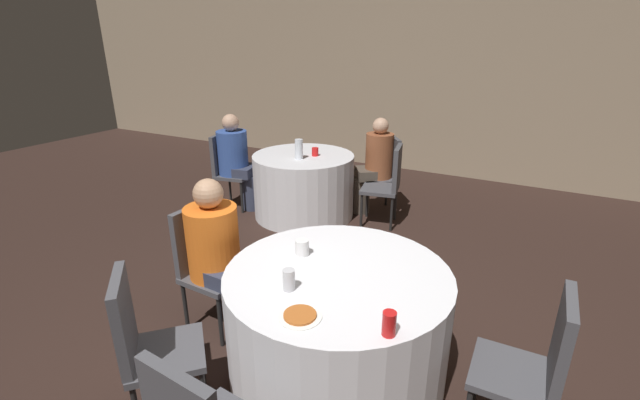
% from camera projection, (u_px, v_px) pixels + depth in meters
% --- Properties ---
extents(ground_plane, '(16.00, 16.00, 0.00)m').
position_uv_depth(ground_plane, '(316.00, 377.00, 2.75)').
color(ground_plane, black).
extents(wall_back, '(16.00, 0.06, 2.80)m').
position_uv_depth(wall_back, '(474.00, 84.00, 6.20)').
color(wall_back, gray).
rests_on(wall_back, ground_plane).
extents(table_near, '(1.35, 1.35, 0.75)m').
position_uv_depth(table_near, '(337.00, 325.00, 2.65)').
color(table_near, silver).
rests_on(table_near, ground_plane).
extents(table_far, '(1.20, 1.20, 0.75)m').
position_uv_depth(table_far, '(304.00, 185.00, 5.14)').
color(table_far, silver).
rests_on(table_far, ground_plane).
extents(chair_near_east, '(0.41, 0.40, 0.93)m').
position_uv_depth(chair_near_east, '(537.00, 361.00, 2.12)').
color(chair_near_east, '#47474C').
rests_on(chair_near_east, ground_plane).
extents(chair_near_southwest, '(0.57, 0.57, 0.93)m').
position_uv_depth(chair_near_southwest, '(145.00, 339.00, 2.27)').
color(chair_near_southwest, '#47474C').
rests_on(chair_near_southwest, ground_plane).
extents(chair_near_west, '(0.42, 0.42, 0.93)m').
position_uv_depth(chair_near_west, '(205.00, 258.00, 3.10)').
color(chair_near_west, '#47474C').
rests_on(chair_near_west, ground_plane).
extents(chair_far_west, '(0.47, 0.47, 0.93)m').
position_uv_depth(chair_far_west, '(227.00, 165.00, 5.35)').
color(chair_far_west, '#47474C').
rests_on(chair_far_west, ground_plane).
extents(chair_far_northeast, '(0.56, 0.56, 0.93)m').
position_uv_depth(chair_far_northeast, '(386.00, 168.00, 5.21)').
color(chair_far_northeast, '#47474C').
rests_on(chair_far_northeast, ground_plane).
extents(chair_far_east, '(0.47, 0.47, 0.93)m').
position_uv_depth(chair_far_east, '(389.00, 180.00, 4.80)').
color(chair_far_east, '#47474C').
rests_on(chair_far_east, ground_plane).
extents(person_orange_shirt, '(0.52, 0.37, 1.17)m').
position_uv_depth(person_orange_shirt, '(221.00, 257.00, 3.01)').
color(person_orange_shirt, '#33384C').
rests_on(person_orange_shirt, ground_plane).
extents(person_floral_shirt, '(0.47, 0.45, 1.17)m').
position_uv_depth(person_floral_shirt, '(373.00, 166.00, 5.17)').
color(person_floral_shirt, '#4C4238').
rests_on(person_floral_shirt, ground_plane).
extents(person_blue_shirt, '(0.52, 0.41, 1.19)m').
position_uv_depth(person_blue_shirt, '(238.00, 161.00, 5.28)').
color(person_blue_shirt, '#33384C').
rests_on(person_blue_shirt, ground_plane).
extents(pizza_plate_near, '(0.22, 0.22, 0.02)m').
position_uv_depth(pizza_plate_near, '(300.00, 316.00, 2.11)').
color(pizza_plate_near, white).
rests_on(pizza_plate_near, table_near).
extents(soda_can_red, '(0.07, 0.07, 0.12)m').
position_uv_depth(soda_can_red, '(389.00, 324.00, 1.97)').
color(soda_can_red, red).
rests_on(soda_can_red, table_near).
extents(soda_can_silver, '(0.07, 0.07, 0.12)m').
position_uv_depth(soda_can_silver, '(289.00, 280.00, 2.32)').
color(soda_can_silver, silver).
rests_on(soda_can_silver, table_near).
extents(cup_near, '(0.09, 0.09, 0.10)m').
position_uv_depth(cup_near, '(302.00, 248.00, 2.70)').
color(cup_near, white).
rests_on(cup_near, table_near).
extents(bottle_far, '(0.09, 0.09, 0.23)m').
position_uv_depth(bottle_far, '(299.00, 149.00, 4.80)').
color(bottle_far, silver).
rests_on(bottle_far, table_far).
extents(cup_far, '(0.08, 0.08, 0.10)m').
position_uv_depth(cup_far, '(315.00, 152.00, 4.95)').
color(cup_far, red).
rests_on(cup_far, table_far).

